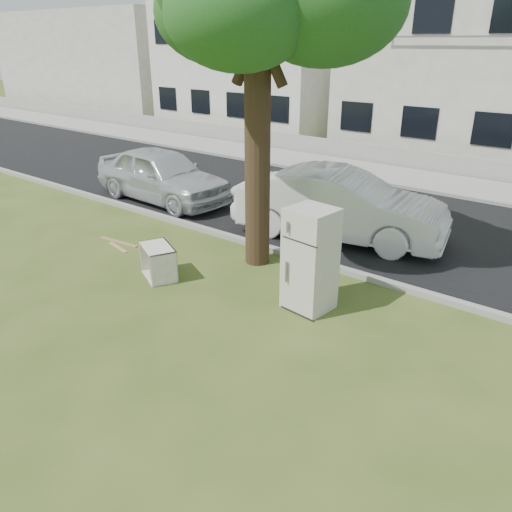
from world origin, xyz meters
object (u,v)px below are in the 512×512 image
Objects in this scene: car_center at (340,205)px; car_left at (162,175)px; fridge at (310,260)px; cabinet at (159,262)px.

car_center is 5.88m from car_left.
car_left is (-7.20, 2.98, -0.16)m from fridge.
car_center is (1.83, 4.32, 0.51)m from cabinet.
car_center is 1.09× the size of car_left.
car_left is (-4.04, 3.81, 0.46)m from cabinet.
fridge reaches higher than car_left.
car_left is (-5.86, -0.51, -0.05)m from car_center.
fridge is 3.33m from cabinet.
car_center reaches higher than cabinet.
fridge is at bearing -171.04° from car_center.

